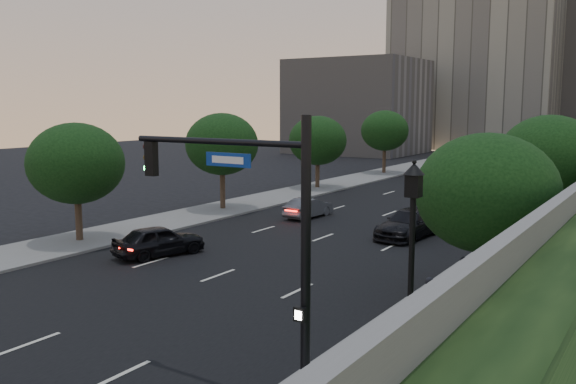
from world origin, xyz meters
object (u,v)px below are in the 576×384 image
Objects in this scene: street_lamp at (412,258)px; sedan_near_left at (159,240)px; pedestrian_a at (429,302)px; pedestrian_c at (495,259)px; traffic_signal_mast at (268,250)px; sedan_near_right at (409,224)px; sedan_mid_left at (309,208)px; sedan_far_left at (442,166)px; pedestrian_b at (464,283)px; sedan_far_right at (506,187)px.

street_lamp is 1.27× the size of sedan_near_left.
pedestrian_c is at bearing -97.19° from pedestrian_a.
sedan_near_right is (-3.96, 19.22, -2.91)m from traffic_signal_mast.
sedan_mid_left is at bearing 118.74° from traffic_signal_mast.
street_lamp is at bearing 75.73° from pedestrian_a.
street_lamp is 1.07× the size of sedan_far_left.
traffic_signal_mast is 13.47m from pedestrian_c.
pedestrian_c is at bearing -146.08° from sedan_near_left.
street_lamp reaches higher than pedestrian_c.
pedestrian_a reaches higher than sedan_near_left.
pedestrian_c reaches higher than sedan_near_right.
pedestrian_a is at bearing 105.70° from sedan_far_left.
sedan_far_left is 42.44m from pedestrian_c.
traffic_signal_mast reaches higher than pedestrian_b.
pedestrian_a is at bearing -172.15° from sedan_near_left.
traffic_signal_mast is 4.26× the size of pedestrian_c.
pedestrian_c is (14.76, 4.30, 0.22)m from sedan_near_left.
sedan_near_left is at bearing -124.30° from sedan_near_right.
sedan_far_right is (10.09, -13.98, -0.02)m from sedan_far_left.
street_lamp is 2.99× the size of pedestrian_b.
sedan_mid_left is 16.26m from pedestrian_c.
sedan_far_right is at bearing -112.77° from sedan_mid_left.
pedestrian_b is (15.80, -43.89, 0.36)m from sedan_far_left.
street_lamp is 14.80m from sedan_near_left.
sedan_far_right is at bearing 95.02° from traffic_signal_mast.
sedan_near_left is 2.70× the size of pedestrian_c.
sedan_far_left is at bearing -53.99° from pedestrian_b.
street_lamp reaches higher than sedan_near_left.
pedestrian_a is at bearing 70.05° from pedestrian_c.
sedan_mid_left is 2.10× the size of pedestrian_b.
pedestrian_a reaches higher than sedan_near_right.
sedan_far_right is at bearing -94.60° from pedestrian_c.
traffic_signal_mast is 24.50m from sedan_mid_left.
pedestrian_b is at bearing -163.00° from sedan_near_left.
sedan_far_right is at bearing -62.98° from pedestrian_b.
traffic_signal_mast is 19.83m from sedan_near_right.
pedestrian_c is at bearing 86.16° from street_lamp.
traffic_signal_mast is at bearing 90.91° from pedestrian_b.
sedan_mid_left is 0.75× the size of sedan_far_left.
sedan_far_right is 32.67m from pedestrian_a.
sedan_mid_left is at bearing -47.91° from pedestrian_c.
street_lamp is 1.07× the size of sedan_near_right.
pedestrian_a is at bearing 96.43° from pedestrian_b.
sedan_far_left is 3.17× the size of pedestrian_a.
sedan_far_left is 2.80× the size of pedestrian_b.
sedan_far_left is 1.00× the size of sedan_near_right.
pedestrian_c is (0.34, 6.80, -0.01)m from pedestrian_a.
pedestrian_a is (14.42, -2.50, 0.23)m from sedan_near_left.
sedan_far_left is 17.24m from sedan_far_right.
sedan_near_left reaches higher than sedan_far_left.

